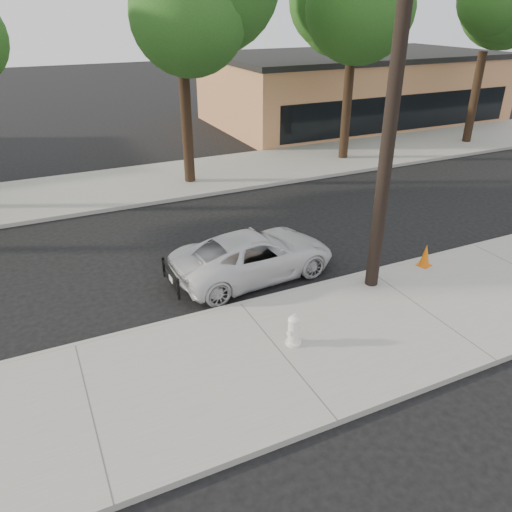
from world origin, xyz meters
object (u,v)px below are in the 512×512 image
fire_hydrant (294,331)px  utility_pole (392,111)px  traffic_cone (425,255)px  police_cruiser (254,255)px

fire_hydrant → utility_pole: bearing=2.4°
utility_pole → fire_hydrant: (-3.21, -1.45, -4.20)m
traffic_cone → police_cruiser: bearing=158.4°
utility_pole → traffic_cone: 4.69m
police_cruiser → utility_pole: bearing=-132.9°
police_cruiser → fire_hydrant: police_cruiser is taller
traffic_cone → fire_hydrant: bearing=-162.5°
police_cruiser → traffic_cone: (4.56, -1.81, -0.17)m
fire_hydrant → traffic_cone: size_ratio=1.09×
traffic_cone → utility_pole: bearing=-174.3°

